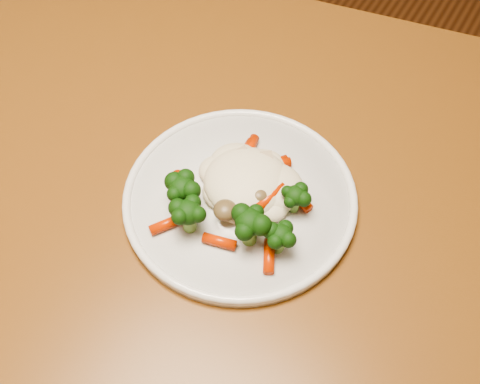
# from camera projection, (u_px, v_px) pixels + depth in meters

# --- Properties ---
(dining_table) EXTENTS (1.35, 1.02, 0.75)m
(dining_table) POSITION_uv_depth(u_px,v_px,m) (214.00, 247.00, 0.78)
(dining_table) COLOR brown
(dining_table) RESTS_ON ground
(plate) EXTENTS (0.27, 0.27, 0.01)m
(plate) POSITION_uv_depth(u_px,v_px,m) (240.00, 199.00, 0.70)
(plate) COLOR white
(plate) RESTS_ON dining_table
(meal) EXTENTS (0.18, 0.18, 0.05)m
(meal) POSITION_uv_depth(u_px,v_px,m) (240.00, 193.00, 0.67)
(meal) COLOR #F3E7C2
(meal) RESTS_ON plate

